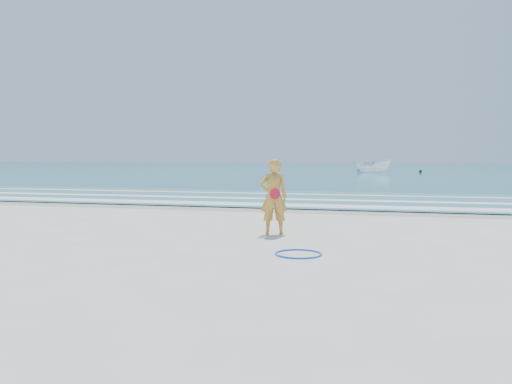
# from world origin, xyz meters

# --- Properties ---
(ground) EXTENTS (400.00, 400.00, 0.00)m
(ground) POSITION_xyz_m (0.00, 0.00, 0.00)
(ground) COLOR silver
(ground) RESTS_ON ground
(wet_sand) EXTENTS (400.00, 2.40, 0.00)m
(wet_sand) POSITION_xyz_m (0.00, 9.00, 0.00)
(wet_sand) COLOR #B2A893
(wet_sand) RESTS_ON ground
(ocean) EXTENTS (400.00, 190.00, 0.04)m
(ocean) POSITION_xyz_m (0.00, 105.00, 0.02)
(ocean) COLOR #19727F
(ocean) RESTS_ON ground
(shallow) EXTENTS (400.00, 10.00, 0.01)m
(shallow) POSITION_xyz_m (0.00, 14.00, 0.04)
(shallow) COLOR #59B7AD
(shallow) RESTS_ON ocean
(foam_near) EXTENTS (400.00, 1.40, 0.01)m
(foam_near) POSITION_xyz_m (0.00, 10.30, 0.05)
(foam_near) COLOR white
(foam_near) RESTS_ON shallow
(foam_mid) EXTENTS (400.00, 0.90, 0.01)m
(foam_mid) POSITION_xyz_m (0.00, 13.20, 0.05)
(foam_mid) COLOR white
(foam_mid) RESTS_ON shallow
(foam_far) EXTENTS (400.00, 0.60, 0.01)m
(foam_far) POSITION_xyz_m (0.00, 16.50, 0.05)
(foam_far) COLOR white
(foam_far) RESTS_ON shallow
(hoop) EXTENTS (1.05, 1.05, 0.03)m
(hoop) POSITION_xyz_m (2.31, 0.35, 0.02)
(hoop) COLOR blue
(hoop) RESTS_ON ground
(boat) EXTENTS (5.10, 2.82, 1.86)m
(boat) POSITION_xyz_m (1.95, 56.91, 0.97)
(boat) COLOR white
(boat) RESTS_ON ocean
(buoy) EXTENTS (0.38, 0.38, 0.38)m
(buoy) POSITION_xyz_m (8.00, 59.50, 0.23)
(buoy) COLOR black
(buoy) RESTS_ON ocean
(woman) EXTENTS (0.81, 0.65, 1.94)m
(woman) POSITION_xyz_m (1.21, 2.87, 0.97)
(woman) COLOR gold
(woman) RESTS_ON ground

